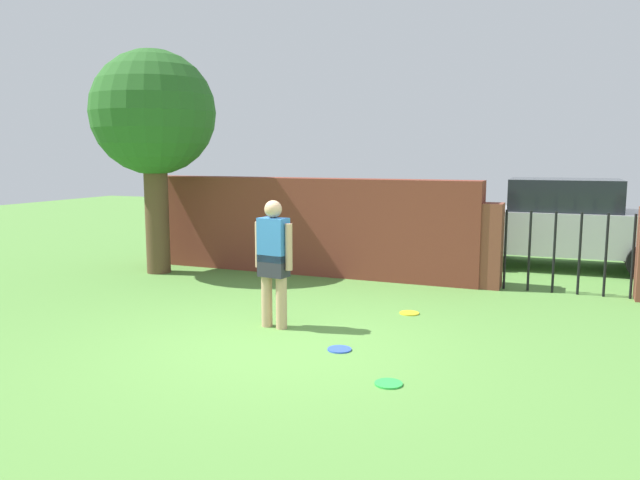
{
  "coord_description": "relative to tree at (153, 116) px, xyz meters",
  "views": [
    {
      "loc": [
        3.01,
        -6.17,
        2.18
      ],
      "look_at": [
        -0.2,
        1.63,
        1.0
      ],
      "focal_mm": 34.34,
      "sensor_mm": 36.0,
      "label": 1
    }
  ],
  "objects": [
    {
      "name": "frisbee_blue",
      "position": [
        4.74,
        -3.02,
        -2.86
      ],
      "size": [
        0.27,
        0.27,
        0.02
      ],
      "primitive_type": "cylinder",
      "color": "blue",
      "rests_on": "ground"
    },
    {
      "name": "frisbee_green",
      "position": [
        5.54,
        -3.82,
        -2.86
      ],
      "size": [
        0.27,
        0.27,
        0.02
      ],
      "primitive_type": "cylinder",
      "color": "green",
      "rests_on": "ground"
    },
    {
      "name": "fence_gate",
      "position": [
        7.04,
        1.0,
        -2.17
      ],
      "size": [
        2.84,
        0.44,
        1.4
      ],
      "color": "brown",
      "rests_on": "ground"
    },
    {
      "name": "ground_plane",
      "position": [
        4.05,
        -3.07,
        -2.87
      ],
      "size": [
        40.0,
        40.0,
        0.0
      ],
      "primitive_type": "plane",
      "color": "#568C3D"
    },
    {
      "name": "frisbee_yellow",
      "position": [
        5.07,
        -1.16,
        -2.86
      ],
      "size": [
        0.27,
        0.27,
        0.02
      ],
      "primitive_type": "cylinder",
      "color": "yellow",
      "rests_on": "ground"
    },
    {
      "name": "tree",
      "position": [
        0.0,
        0.0,
        0.0
      ],
      "size": [
        2.24,
        2.24,
        4.05
      ],
      "color": "brown",
      "rests_on": "ground"
    },
    {
      "name": "brick_wall",
      "position": [
        2.55,
        1.0,
        -1.99
      ],
      "size": [
        6.38,
        0.5,
        1.76
      ],
      "primitive_type": "cube",
      "color": "brown",
      "rests_on": "ground"
    },
    {
      "name": "person",
      "position": [
        3.65,
        -2.47,
        -1.97
      ],
      "size": [
        0.54,
        0.26,
        1.62
      ],
      "rotation": [
        0.0,
        0.0,
        -0.12
      ],
      "color": "tan",
      "rests_on": "ground"
    },
    {
      "name": "car",
      "position": [
        6.93,
        3.42,
        -2.01
      ],
      "size": [
        4.24,
        2.0,
        1.72
      ],
      "rotation": [
        0.0,
        0.0,
        3.17
      ],
      "color": "#B7B7BC",
      "rests_on": "ground"
    }
  ]
}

